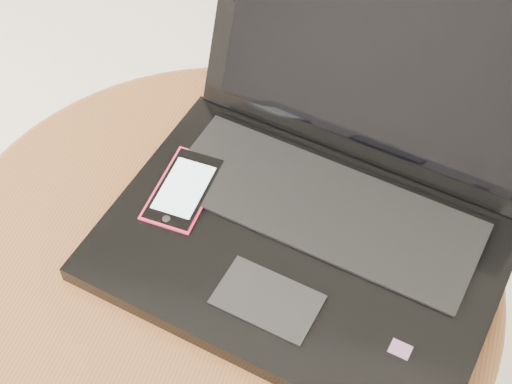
% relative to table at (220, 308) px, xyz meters
% --- Properties ---
extents(table, '(0.58, 0.58, 0.46)m').
position_rel_table_xyz_m(table, '(0.00, 0.00, 0.00)').
color(table, '#652C11').
rests_on(table, ground).
extents(laptop, '(0.44, 0.42, 0.24)m').
position_rel_table_xyz_m(laptop, '(0.09, 0.08, 0.14)').
color(laptop, black).
rests_on(laptop, table).
extents(phone_black, '(0.09, 0.14, 0.01)m').
position_rel_table_xyz_m(phone_black, '(-0.06, 0.05, 0.11)').
color(phone_black, black).
rests_on(phone_black, table).
extents(phone_pink, '(0.06, 0.11, 0.01)m').
position_rel_table_xyz_m(phone_pink, '(-0.06, 0.06, 0.12)').
color(phone_pink, '#D4264A').
rests_on(phone_pink, phone_black).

